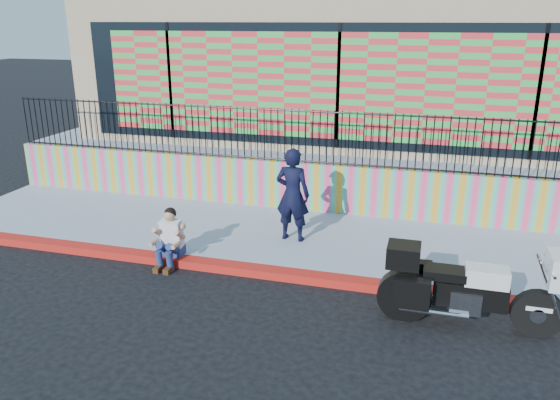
% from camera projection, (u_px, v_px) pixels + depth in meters
% --- Properties ---
extents(ground, '(90.00, 90.00, 0.00)m').
position_uv_depth(ground, '(291.00, 279.00, 9.54)').
color(ground, black).
rests_on(ground, ground).
extents(red_curb, '(16.00, 0.30, 0.15)m').
position_uv_depth(red_curb, '(291.00, 275.00, 9.51)').
color(red_curb, red).
rests_on(red_curb, ground).
extents(sidewalk, '(16.00, 3.00, 0.15)m').
position_uv_depth(sidewalk, '(312.00, 240.00, 11.02)').
color(sidewalk, '#919CAE').
rests_on(sidewalk, ground).
extents(mural_wall, '(16.00, 0.20, 1.10)m').
position_uv_depth(mural_wall, '(328.00, 188.00, 12.28)').
color(mural_wall, '#FF437C').
rests_on(mural_wall, sidewalk).
extents(metal_fence, '(15.80, 0.04, 1.20)m').
position_uv_depth(metal_fence, '(330.00, 138.00, 11.92)').
color(metal_fence, black).
rests_on(metal_fence, mural_wall).
extents(elevated_platform, '(16.00, 10.00, 1.25)m').
position_uv_depth(elevated_platform, '(360.00, 144.00, 16.96)').
color(elevated_platform, '#919CAE').
rests_on(elevated_platform, ground).
extents(storefront_building, '(14.00, 8.06, 4.00)m').
position_uv_depth(storefront_building, '(363.00, 57.00, 15.93)').
color(storefront_building, tan).
rests_on(storefront_building, elevated_platform).
extents(police_motorcycle, '(2.57, 0.85, 1.60)m').
position_uv_depth(police_motorcycle, '(467.00, 285.00, 7.87)').
color(police_motorcycle, black).
rests_on(police_motorcycle, ground).
extents(police_officer, '(0.71, 0.49, 1.86)m').
position_uv_depth(police_officer, '(293.00, 195.00, 10.59)').
color(police_officer, black).
rests_on(police_officer, sidewalk).
extents(seated_man, '(0.54, 0.71, 1.06)m').
position_uv_depth(seated_man, '(169.00, 243.00, 9.91)').
color(seated_man, navy).
rests_on(seated_man, ground).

